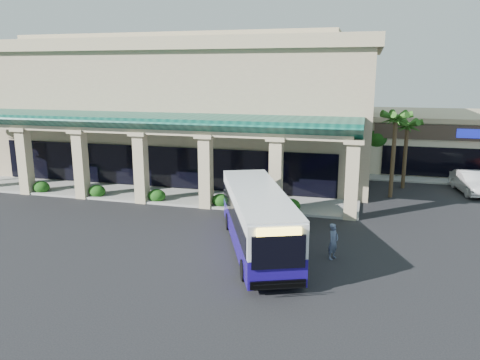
% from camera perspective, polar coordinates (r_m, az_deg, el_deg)
% --- Properties ---
extents(ground, '(110.00, 110.00, 0.00)m').
position_cam_1_polar(ground, '(24.57, -1.49, -7.17)').
color(ground, black).
extents(main_building, '(30.80, 14.80, 11.35)m').
position_cam_1_polar(main_building, '(40.91, -5.88, 9.00)').
color(main_building, tan).
rests_on(main_building, ground).
extents(arcade, '(30.00, 6.20, 5.70)m').
position_cam_1_polar(arcade, '(32.88, -11.52, 2.89)').
color(arcade, '#0B4439').
rests_on(arcade, ground).
extents(palm_0, '(2.40, 2.40, 6.60)m').
position_cam_1_polar(palm_0, '(33.53, 18.22, 3.47)').
color(palm_0, '#225115').
rests_on(palm_0, ground).
extents(palm_1, '(2.40, 2.40, 5.80)m').
position_cam_1_polar(palm_1, '(36.61, 19.53, 3.49)').
color(palm_1, '#225115').
rests_on(palm_1, ground).
extents(broadleaf_tree, '(2.60, 2.60, 4.81)m').
position_cam_1_polar(broadleaf_tree, '(41.53, 16.27, 4.07)').
color(broadleaf_tree, '#143F0E').
rests_on(broadleaf_tree, ground).
extents(transit_bus, '(6.28, 10.70, 2.95)m').
position_cam_1_polar(transit_bus, '(22.74, 2.13, -4.92)').
color(transit_bus, navy).
rests_on(transit_bus, ground).
extents(pedestrian, '(0.65, 0.74, 1.70)m').
position_cam_1_polar(pedestrian, '(22.20, 11.31, -7.34)').
color(pedestrian, slate).
rests_on(pedestrian, ground).
extents(car_white, '(2.41, 4.93, 1.55)m').
position_cam_1_polar(car_white, '(37.36, 26.38, -0.27)').
color(car_white, silver).
rests_on(car_white, ground).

